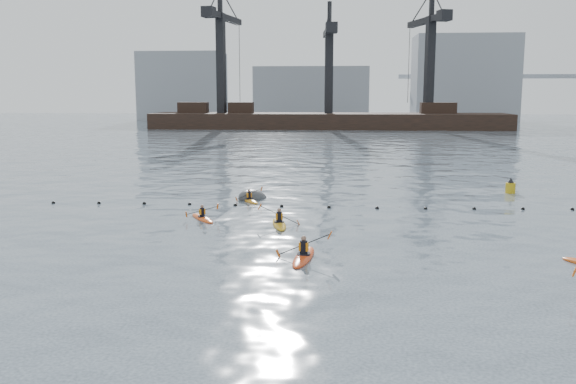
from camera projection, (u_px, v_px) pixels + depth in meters
name	position (u px, v px, depth m)	size (l,w,h in m)	color
ground	(284.00, 361.00, 16.38)	(400.00, 400.00, 0.00)	#313D48
float_line	(305.00, 206.00, 38.59)	(33.24, 0.73, 0.24)	black
barge_pier	(327.00, 119.00, 124.35)	(72.00, 19.30, 29.50)	black
skyline	(339.00, 85.00, 162.63)	(141.00, 28.00, 22.00)	gray
kayaker_0	(304.00, 256.00, 26.56)	(2.49, 3.64, 1.41)	red
kayaker_2	(202.00, 218.00, 34.83)	(2.10, 2.82, 0.95)	#EF5316
kayaker_3	(279.00, 223.00, 33.26)	(2.31, 3.39, 1.34)	gold
kayaker_5	(249.00, 200.00, 40.66)	(1.86, 2.74, 1.03)	orange
mooring_buoy	(253.00, 199.00, 41.62)	(2.46, 1.45, 1.23)	#3E4143
nav_buoy	(510.00, 188.00, 43.89)	(0.70, 0.70, 1.27)	#BD8712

